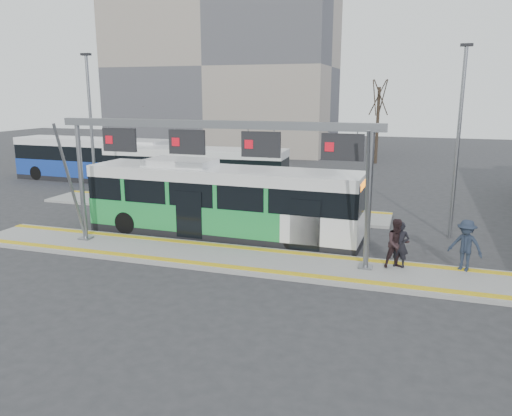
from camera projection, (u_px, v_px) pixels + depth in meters
The scene contains 18 objects.
ground at pixel (222, 259), 19.56m from camera, with size 120.00×120.00×0.00m, color #2D2D30.
platform_main at pixel (222, 257), 19.55m from camera, with size 22.00×3.00×0.15m, color gray.
platform_second at pixel (209, 207), 28.16m from camera, with size 20.00×3.00×0.15m, color gray.
tactile_main at pixel (222, 255), 19.53m from camera, with size 22.00×2.65×0.02m.
tactile_second at pixel (216, 201), 29.21m from camera, with size 20.00×0.35×0.02m.
gantry at pixel (214, 148), 18.93m from camera, with size 13.00×1.68×5.20m.
apartment_block at pixel (224, 66), 55.05m from camera, with size 24.50×12.50×18.40m.
hero_bus at pixel (222, 202), 22.44m from camera, with size 12.51×3.01×3.42m.
bg_bus_green at pixel (195, 171), 32.00m from camera, with size 11.90×3.10×2.95m.
bg_bus_blue at pixel (93, 160), 36.79m from camera, with size 12.00×2.96×3.11m.
passenger_a at pixel (400, 245), 18.06m from camera, with size 0.61×0.40×1.68m, color black.
passenger_b at pixel (397, 244), 17.96m from camera, with size 0.88×0.69×1.81m, color black.
passenger_c at pixel (466, 245), 17.68m from camera, with size 1.20×0.69×1.86m, color #1F2839.
tree_left at pixel (275, 100), 50.63m from camera, with size 1.40×1.40×7.40m.
tree_mid at pixel (379, 98), 44.77m from camera, with size 1.40×1.40×7.79m.
tree_far at pixel (148, 90), 52.93m from camera, with size 1.40×1.40×8.71m.
lamp_west at pixel (92, 131), 26.08m from camera, with size 0.50×0.25×8.32m.
lamp_east at pixel (458, 139), 21.41m from camera, with size 0.50×0.25×8.35m.
Camera 1 is at (7.00, -17.29, 6.36)m, focal length 35.00 mm.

